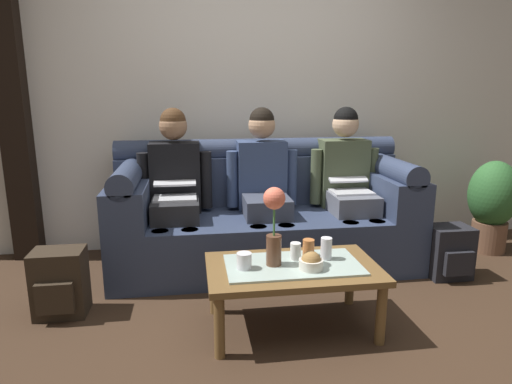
% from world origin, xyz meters
% --- Properties ---
extents(ground_plane, '(14.00, 14.00, 0.00)m').
position_xyz_m(ground_plane, '(0.00, 0.00, 0.00)').
color(ground_plane, '#382619').
extents(back_wall_patterned, '(6.00, 0.12, 2.90)m').
position_xyz_m(back_wall_patterned, '(0.00, 1.70, 1.45)').
color(back_wall_patterned, silver).
rests_on(back_wall_patterned, ground_plane).
extents(timber_pillar, '(0.20, 0.20, 2.90)m').
position_xyz_m(timber_pillar, '(-1.89, 1.58, 1.45)').
color(timber_pillar, black).
rests_on(timber_pillar, ground_plane).
extents(couch, '(2.29, 0.88, 0.96)m').
position_xyz_m(couch, '(-0.00, 1.17, 0.37)').
color(couch, '#2D3851').
rests_on(couch, ground_plane).
extents(person_left, '(0.56, 0.67, 1.22)m').
position_xyz_m(person_left, '(-0.67, 1.17, 0.66)').
color(person_left, '#232326').
rests_on(person_left, ground_plane).
extents(person_middle, '(0.56, 0.67, 1.22)m').
position_xyz_m(person_middle, '(0.00, 1.17, 0.66)').
color(person_middle, '#383D4C').
rests_on(person_middle, ground_plane).
extents(person_right, '(0.56, 0.67, 1.22)m').
position_xyz_m(person_right, '(0.67, 1.17, 0.66)').
color(person_right, '#595B66').
rests_on(person_right, ground_plane).
extents(coffee_table, '(0.97, 0.58, 0.39)m').
position_xyz_m(coffee_table, '(0.00, 0.14, 0.34)').
color(coffee_table, brown).
rests_on(coffee_table, ground_plane).
extents(flower_vase, '(0.12, 0.12, 0.45)m').
position_xyz_m(flower_vase, '(-0.11, 0.15, 0.65)').
color(flower_vase, brown).
rests_on(flower_vase, coffee_table).
extents(snack_bowl, '(0.13, 0.13, 0.11)m').
position_xyz_m(snack_bowl, '(0.08, 0.06, 0.43)').
color(snack_bowl, silver).
rests_on(snack_bowl, coffee_table).
extents(cup_near_left, '(0.07, 0.07, 0.10)m').
position_xyz_m(cup_near_left, '(0.12, 0.25, 0.44)').
color(cup_near_left, '#B26633').
rests_on(cup_near_left, coffee_table).
extents(cup_near_right, '(0.07, 0.07, 0.13)m').
position_xyz_m(cup_near_right, '(0.21, 0.19, 0.46)').
color(cup_near_right, silver).
rests_on(cup_near_right, coffee_table).
extents(cup_far_center, '(0.08, 0.08, 0.09)m').
position_xyz_m(cup_far_center, '(-0.28, 0.12, 0.44)').
color(cup_far_center, silver).
rests_on(cup_far_center, coffee_table).
extents(cup_far_left, '(0.06, 0.06, 0.10)m').
position_xyz_m(cup_far_left, '(0.03, 0.21, 0.44)').
color(cup_far_left, white).
rests_on(cup_far_left, coffee_table).
extents(backpack_left, '(0.30, 0.26, 0.41)m').
position_xyz_m(backpack_left, '(-1.36, 0.50, 0.20)').
color(backpack_left, '#2D2319').
rests_on(backpack_left, ground_plane).
extents(backpack_right, '(0.30, 0.28, 0.38)m').
position_xyz_m(backpack_right, '(1.30, 0.68, 0.19)').
color(backpack_right, black).
rests_on(backpack_right, ground_plane).
extents(potted_plant, '(0.40, 0.40, 0.78)m').
position_xyz_m(potted_plant, '(1.95, 1.13, 0.43)').
color(potted_plant, brown).
rests_on(potted_plant, ground_plane).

